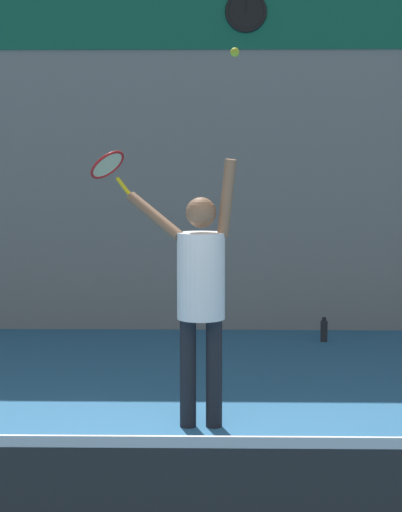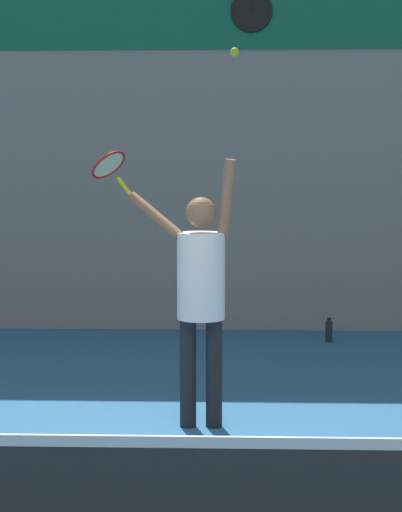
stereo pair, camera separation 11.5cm
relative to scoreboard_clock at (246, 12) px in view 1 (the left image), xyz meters
The scene contains 8 objects.
ground_plane 7.11m from the scoreboard_clock, 96.86° to the right, with size 18.00×18.00×0.00m, color teal.
back_wall 1.56m from the scoreboard_clock, behind, with size 18.00×0.10×5.00m.
sponsor_banner 0.71m from the scoreboard_clock, behind, with size 6.51×0.02×0.89m.
scoreboard_clock is the anchor object (origin of this frame).
tennis_player 5.00m from the scoreboard_clock, 96.45° to the right, with size 0.92×0.57×2.13m.
tennis_racket 4.30m from the scoreboard_clock, 108.54° to the right, with size 0.42×0.41×0.39m.
tennis_ball 4.38m from the scoreboard_clock, 92.77° to the right, with size 0.07×0.07×0.07m.
water_bottle 3.93m from the scoreboard_clock, 36.99° to the right, with size 0.08×0.08×0.29m.
Camera 1 is at (0.38, -5.47, 2.14)m, focal length 65.00 mm.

